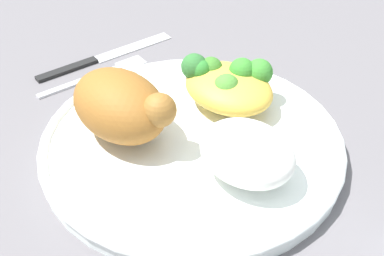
{
  "coord_description": "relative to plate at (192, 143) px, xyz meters",
  "views": [
    {
      "loc": [
        0.29,
        -0.28,
        0.35
      ],
      "look_at": [
        0.0,
        0.0,
        0.03
      ],
      "focal_mm": 48.96,
      "sensor_mm": 36.0,
      "label": 1
    }
  ],
  "objects": [
    {
      "name": "plate",
      "position": [
        0.0,
        0.0,
        0.0
      ],
      "size": [
        0.3,
        0.3,
        0.02
      ],
      "color": "white",
      "rests_on": "ground_plane"
    },
    {
      "name": "mac_cheese_with_broccoli",
      "position": [
        -0.02,
        0.07,
        0.03
      ],
      "size": [
        0.1,
        0.08,
        0.05
      ],
      "color": "gold",
      "rests_on": "plate"
    },
    {
      "name": "knife",
      "position": [
        -0.21,
        0.03,
        -0.01
      ],
      "size": [
        0.04,
        0.19,
        0.01
      ],
      "color": "black",
      "rests_on": "ground_plane"
    },
    {
      "name": "roasted_chicken",
      "position": [
        -0.05,
        -0.04,
        0.04
      ],
      "size": [
        0.12,
        0.08,
        0.06
      ],
      "color": "#955D24",
      "rests_on": "plate"
    },
    {
      "name": "ground_plane",
      "position": [
        0.0,
        0.0,
        -0.01
      ],
      "size": [
        2.0,
        2.0,
        0.0
      ],
      "primitive_type": "plane",
      "color": "#5F5C60"
    },
    {
      "name": "rice_pile",
      "position": [
        0.07,
        0.0,
        0.03
      ],
      "size": [
        0.09,
        0.08,
        0.04
      ],
      "primitive_type": "ellipsoid",
      "color": "white",
      "rests_on": "plate"
    },
    {
      "name": "fork",
      "position": [
        -0.18,
        0.02,
        -0.01
      ],
      "size": [
        0.03,
        0.14,
        0.01
      ],
      "color": "silver",
      "rests_on": "ground_plane"
    }
  ]
}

